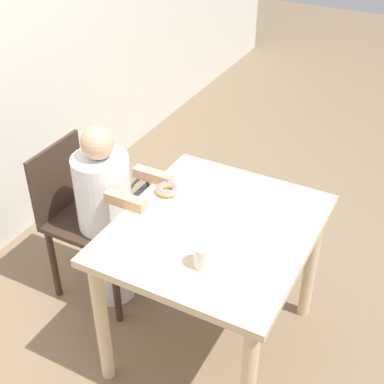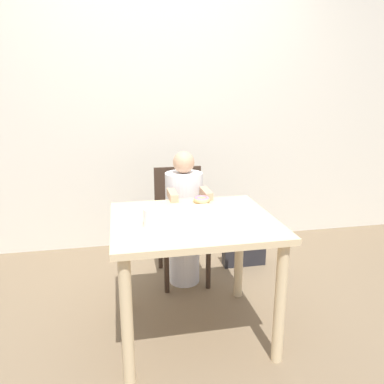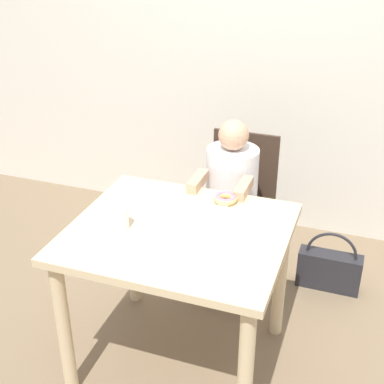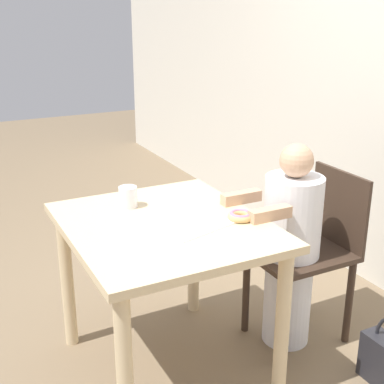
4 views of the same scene
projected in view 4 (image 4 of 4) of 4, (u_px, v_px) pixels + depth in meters
The scene contains 7 objects.
ground_plane at pixel (167, 367), 2.45m from camera, with size 12.00×12.00×0.00m, color #7A664C.
dining_table at pixel (165, 249), 2.25m from camera, with size 0.90×0.79×0.72m.
chair at pixel (310, 252), 2.56m from camera, with size 0.37×0.46×0.83m.
child_figure at pixel (290, 249), 2.50m from camera, with size 0.28×0.44×1.00m.
donut at pixel (241, 216), 2.23m from camera, with size 0.11×0.11×0.03m.
napkin at pixel (187, 222), 2.21m from camera, with size 0.36×0.36×0.00m.
cup at pixel (128, 197), 2.36m from camera, with size 0.08×0.08×0.09m.
Camera 4 is at (1.87, -0.83, 1.57)m, focal length 50.00 mm.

